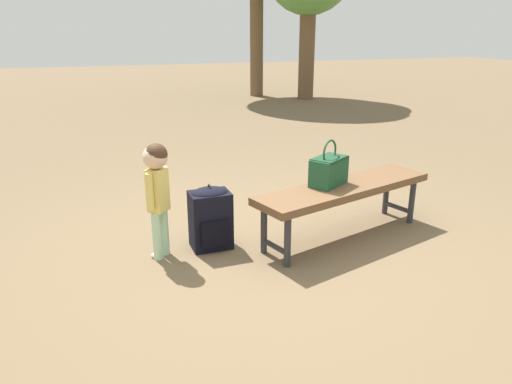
% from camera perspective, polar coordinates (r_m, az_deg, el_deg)
% --- Properties ---
extents(ground_plane, '(40.00, 40.00, 0.00)m').
position_cam_1_polar(ground_plane, '(3.70, 2.03, -7.33)').
color(ground_plane, brown).
rests_on(ground_plane, ground).
extents(park_bench, '(1.65, 0.84, 0.45)m').
position_cam_1_polar(park_bench, '(3.91, 10.44, 0.08)').
color(park_bench, brown).
rests_on(park_bench, ground).
extents(handbag, '(0.37, 0.32, 0.37)m').
position_cam_1_polar(handbag, '(3.83, 8.61, 2.63)').
color(handbag, '#1E4C2D').
rests_on(handbag, park_bench).
extents(child_standing, '(0.18, 0.19, 0.87)m').
position_cam_1_polar(child_standing, '(3.52, -11.61, 1.02)').
color(child_standing, '#B2D8B2').
rests_on(child_standing, ground).
extents(backpack_large, '(0.31, 0.28, 0.52)m').
position_cam_1_polar(backpack_large, '(3.73, -5.42, -2.87)').
color(backpack_large, black).
rests_on(backpack_large, ground).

